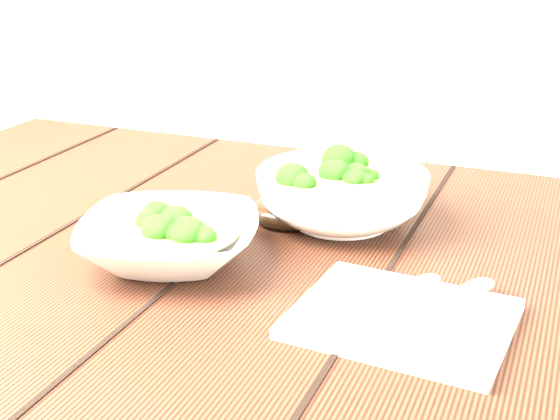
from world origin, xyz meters
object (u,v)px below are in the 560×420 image
object	(u,v)px
trivet	(289,211)
soup_bowl_back	(342,195)
napkin	(402,318)
soup_bowl_front	(169,238)
table	(239,336)

from	to	relation	value
trivet	soup_bowl_back	bearing A→B (deg)	14.88
trivet	napkin	bearing A→B (deg)	-46.83
soup_bowl_front	trivet	world-z (taller)	soup_bowl_front
soup_bowl_front	soup_bowl_back	distance (m)	0.23
table	trivet	world-z (taller)	trivet
table	soup_bowl_back	distance (m)	0.21
soup_bowl_back	trivet	xyz separation A→B (m)	(-0.06, -0.02, -0.02)
trivet	napkin	distance (m)	0.28
trivet	napkin	size ratio (longest dim) A/B	0.48
soup_bowl_front	napkin	world-z (taller)	soup_bowl_front
soup_bowl_front	table	bearing A→B (deg)	51.11
soup_bowl_front	soup_bowl_back	xyz separation A→B (m)	(0.14, 0.18, 0.01)
table	trivet	bearing A→B (deg)	74.52
table	trivet	size ratio (longest dim) A/B	12.59
soup_bowl_front	soup_bowl_back	size ratio (longest dim) A/B	1.01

